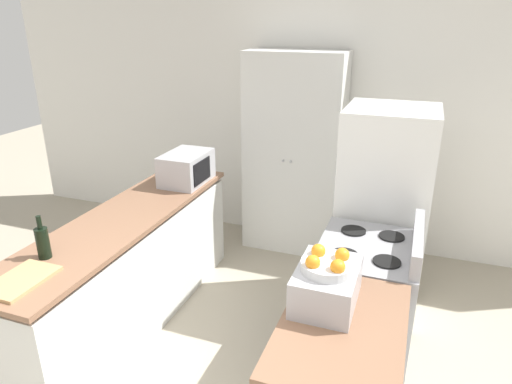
% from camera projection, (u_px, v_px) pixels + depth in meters
% --- Properties ---
extents(wall_back, '(7.00, 0.06, 2.60)m').
position_uv_depth(wall_back, '(305.00, 120.00, 4.72)').
color(wall_back, white).
rests_on(wall_back, ground_plane).
extents(counter_left, '(0.60, 2.40, 0.92)m').
position_uv_depth(counter_left, '(129.00, 271.00, 3.57)').
color(counter_left, silver).
rests_on(counter_left, ground_plane).
extents(pantry_cabinet, '(0.96, 0.48, 2.01)m').
position_uv_depth(pantry_cabinet, '(294.00, 155.00, 4.59)').
color(pantry_cabinet, silver).
rests_on(pantry_cabinet, ground_plane).
extents(stove, '(0.66, 0.75, 1.08)m').
position_uv_depth(stove, '(363.00, 304.00, 3.13)').
color(stove, '#9E9EA3').
rests_on(stove, ground_plane).
extents(refrigerator, '(0.71, 0.69, 1.69)m').
position_uv_depth(refrigerator, '(382.00, 212.00, 3.65)').
color(refrigerator, white).
rests_on(refrigerator, ground_plane).
extents(microwave, '(0.35, 0.49, 0.27)m').
position_uv_depth(microwave, '(187.00, 168.00, 4.05)').
color(microwave, '#B2B2B7').
rests_on(microwave, counter_left).
extents(wine_bottle, '(0.08, 0.08, 0.28)m').
position_uv_depth(wine_bottle, '(43.00, 242.00, 2.79)').
color(wine_bottle, black).
rests_on(wine_bottle, counter_left).
extents(toaster_oven, '(0.31, 0.43, 0.20)m').
position_uv_depth(toaster_oven, '(326.00, 285.00, 2.35)').
color(toaster_oven, '#B2B2B7').
rests_on(toaster_oven, counter_right).
extents(fruit_bowl, '(0.27, 0.27, 0.10)m').
position_uv_depth(fruit_bowl, '(327.00, 264.00, 2.28)').
color(fruit_bowl, silver).
rests_on(fruit_bowl, toaster_oven).
extents(cutting_board, '(0.26, 0.38, 0.02)m').
position_uv_depth(cutting_board, '(21.00, 280.00, 2.57)').
color(cutting_board, tan).
rests_on(cutting_board, counter_left).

